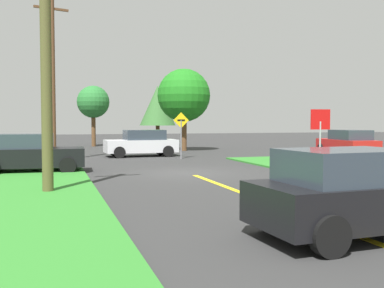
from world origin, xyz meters
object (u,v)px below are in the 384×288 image
(oak_tree_left, at_px, (158,106))
(direction_sign, at_px, (181,130))
(utility_pole_mid, at_px, (52,77))
(utility_pole_near, at_px, (46,66))
(pine_tree_center, at_px, (184,96))
(stop_sign, at_px, (320,129))
(oak_tree_right, at_px, (93,102))
(car_behind_on_main_road, at_px, (357,193))
(car_approaching_junction, at_px, (142,143))
(parked_car_near_building, at_px, (30,153))
(car_on_crossroad, at_px, (348,143))

(oak_tree_left, bearing_deg, direction_sign, -97.65)
(oak_tree_left, bearing_deg, utility_pole_mid, -122.67)
(utility_pole_near, bearing_deg, pine_tree_center, 62.08)
(utility_pole_mid, bearing_deg, stop_sign, -43.56)
(utility_pole_mid, height_order, oak_tree_right, utility_pole_mid)
(stop_sign, bearing_deg, car_behind_on_main_road, 71.13)
(car_approaching_junction, height_order, direction_sign, direction_sign)
(utility_pole_mid, bearing_deg, parked_car_near_building, -100.58)
(stop_sign, distance_m, car_approaching_junction, 12.73)
(stop_sign, bearing_deg, utility_pole_mid, -33.15)
(car_behind_on_main_road, xyz_separation_m, oak_tree_right, (-1.89, 32.50, 2.98))
(car_approaching_junction, distance_m, oak_tree_right, 12.75)
(oak_tree_right, bearing_deg, car_approaching_junction, -81.64)
(oak_tree_right, bearing_deg, parked_car_near_building, -102.49)
(direction_sign, bearing_deg, stop_sign, -71.77)
(oak_tree_left, height_order, oak_tree_right, oak_tree_left)
(utility_pole_mid, bearing_deg, utility_pole_near, -91.10)
(stop_sign, distance_m, direction_sign, 9.76)
(car_on_crossroad, relative_size, utility_pole_mid, 0.55)
(car_on_crossroad, relative_size, parked_car_near_building, 1.11)
(car_behind_on_main_road, relative_size, utility_pole_mid, 0.48)
(pine_tree_center, bearing_deg, utility_pole_mid, -144.33)
(utility_pole_near, bearing_deg, utility_pole_mid, 88.90)
(oak_tree_right, bearing_deg, pine_tree_center, -53.78)
(parked_car_near_building, height_order, utility_pole_near, utility_pole_near)
(oak_tree_left, bearing_deg, car_behind_on_main_road, -96.46)
(car_on_crossroad, xyz_separation_m, utility_pole_near, (-17.61, -9.81, 2.94))
(car_behind_on_main_road, height_order, oak_tree_left, oak_tree_left)
(stop_sign, bearing_deg, parked_car_near_building, -11.35)
(car_behind_on_main_road, bearing_deg, utility_pole_mid, 103.29)
(car_approaching_junction, height_order, oak_tree_left, oak_tree_left)
(car_on_crossroad, distance_m, parked_car_near_building, 18.76)
(parked_car_near_building, xyz_separation_m, oak_tree_right, (4.34, 19.60, 2.98))
(oak_tree_left, bearing_deg, pine_tree_center, -87.85)
(car_approaching_junction, relative_size, oak_tree_left, 0.83)
(direction_sign, distance_m, pine_tree_center, 7.55)
(parked_car_near_building, bearing_deg, utility_pole_near, -80.33)
(car_on_crossroad, bearing_deg, direction_sign, 90.90)
(car_approaching_junction, height_order, car_on_crossroad, same)
(utility_pole_near, xyz_separation_m, oak_tree_right, (3.59, 25.56, 0.03))
(stop_sign, xyz_separation_m, oak_tree_right, (-6.66, 23.99, 1.93))
(oak_tree_right, bearing_deg, oak_tree_left, -6.25)
(car_behind_on_main_road, xyz_separation_m, pine_tree_center, (3.88, 24.62, 3.22))
(stop_sign, xyz_separation_m, utility_pole_near, (-10.25, -1.57, 1.90))
(utility_pole_near, height_order, pine_tree_center, utility_pole_near)
(parked_car_near_building, height_order, pine_tree_center, pine_tree_center)
(car_approaching_junction, relative_size, parked_car_near_building, 1.02)
(car_on_crossroad, distance_m, car_behind_on_main_road, 20.68)
(parked_car_near_building, bearing_deg, stop_sign, -19.25)
(car_on_crossroad, height_order, oak_tree_left, oak_tree_left)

